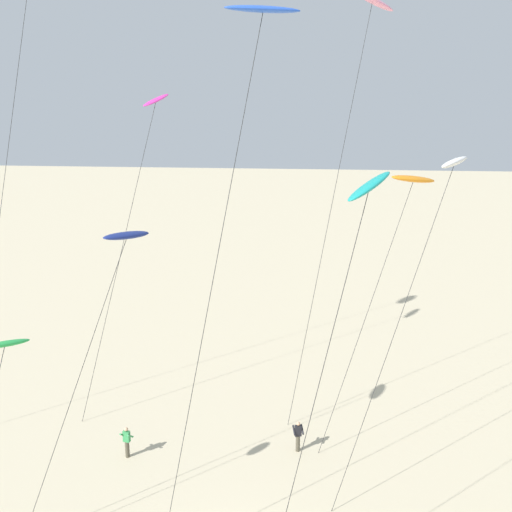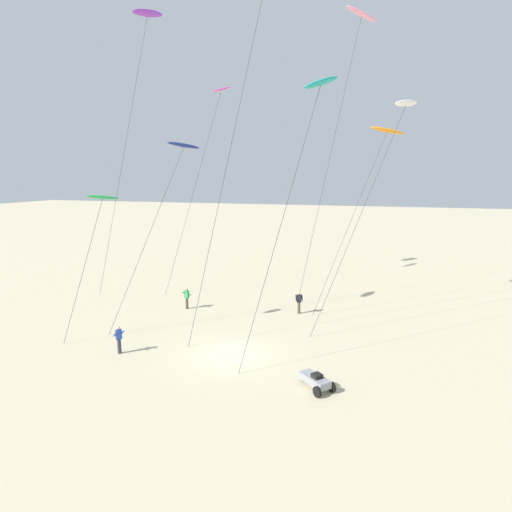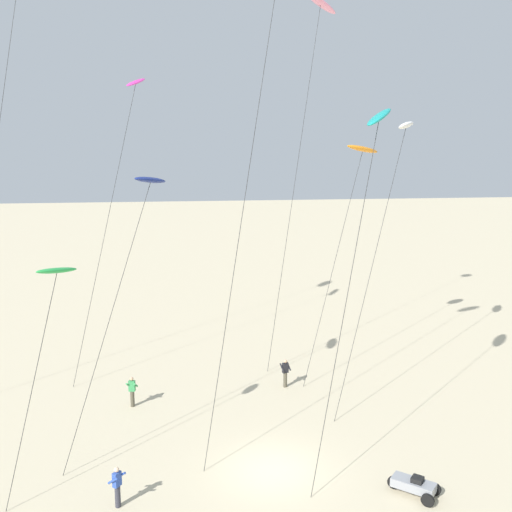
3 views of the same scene
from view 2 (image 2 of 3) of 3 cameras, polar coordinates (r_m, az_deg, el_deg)
ground_plane at (r=25.64m, az=-3.27°, el=-12.97°), size 260.00×260.00×0.00m
kite_magenta at (r=39.55m, az=-4.84°, el=20.49°), size 4.72×4.93×17.99m
kite_navy at (r=29.81m, az=-9.64°, el=14.09°), size 4.86×5.12×12.52m
kite_pink at (r=39.04m, az=13.76°, el=28.46°), size 5.33×4.98×23.25m
kite_teal at (r=23.89m, az=8.50°, el=21.48°), size 4.45×4.50×15.54m
kite_orange at (r=35.18m, az=16.94°, el=15.53°), size 6.05×5.63×14.00m
kite_purple at (r=41.98m, az=-14.25°, el=28.53°), size 4.96×5.04×23.99m
kite_white at (r=31.38m, az=19.20°, el=18.36°), size 6.13×6.16×15.32m
kite_green at (r=28.17m, az=-19.76°, el=7.12°), size 2.87×2.92×9.20m
kite_flyer_nearest at (r=32.66m, az=5.73°, el=-6.10°), size 0.64×0.62×1.67m
kite_flyer_middle at (r=34.06m, az=-9.18°, el=-5.48°), size 0.63×0.61×1.67m
kite_flyer_furthest at (r=26.70m, az=-17.74°, el=-10.43°), size 0.72×0.72×1.67m
beach_buggy at (r=21.97m, az=7.89°, el=-16.05°), size 1.95×1.86×0.82m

